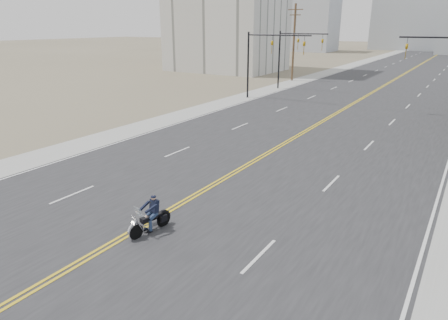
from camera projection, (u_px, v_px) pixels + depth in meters
name	position (u px, v px, depth m)	size (l,w,h in m)	color
ground_plane	(70.00, 268.00, 13.29)	(400.00, 400.00, 0.00)	#776D56
road	(409.00, 71.00, 69.38)	(20.00, 200.00, 0.01)	#303033
sidewalk_left	(343.00, 68.00, 75.18)	(3.00, 200.00, 0.01)	#A5A5A0
traffic_mast_left	(265.00, 53.00, 41.88)	(7.10, 0.26, 7.00)	black
traffic_mast_far	(292.00, 49.00, 48.48)	(6.10, 0.26, 7.00)	black
utility_pole_left	(294.00, 41.00, 56.30)	(2.20, 0.30, 10.50)	brown
haze_bldg_a	(312.00, 13.00, 119.56)	(14.00, 12.00, 22.00)	#B7BCC6
haze_bldg_d	(410.00, 7.00, 127.34)	(20.00, 15.00, 26.00)	#ADB2B7
haze_bldg_f	(286.00, 24.00, 140.11)	(12.00, 12.00, 16.00)	#ADB2B7
motorcyclist	(149.00, 215.00, 15.38)	(0.82, 1.91, 1.49)	black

